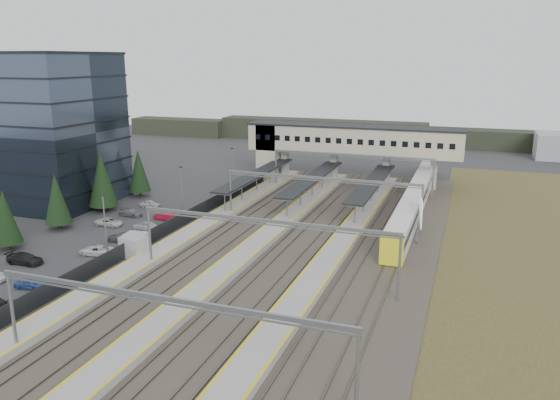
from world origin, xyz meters
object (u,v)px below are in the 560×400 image
at_px(relay_cabin_near, 134,247).
at_px(footbridge, 338,142).
at_px(office_building, 34,129).
at_px(relay_cabin_far, 136,243).
at_px(billboard, 421,212).
at_px(train, 417,195).

relative_size(relay_cabin_near, footbridge, 0.08).
xyz_separation_m(relay_cabin_near, footbridge, (13.54, 47.73, 6.68)).
xyz_separation_m(office_building, relay_cabin_far, (29.52, -16.28, -10.98)).
bearing_deg(billboard, footbridge, 122.09).
xyz_separation_m(footbridge, billboard, (18.33, -29.23, -4.25)).
xyz_separation_m(office_building, relay_cabin_near, (30.16, -17.73, -10.94)).
distance_m(relay_cabin_far, train, 45.21).
distance_m(footbridge, train, 21.62).
distance_m(office_building, relay_cabin_near, 36.66).
bearing_deg(office_building, train, 15.91).
relative_size(relay_cabin_far, billboard, 0.45).
relative_size(office_building, relay_cabin_far, 8.67).
bearing_deg(billboard, relay_cabin_far, -152.33).
bearing_deg(relay_cabin_far, footbridge, 72.96).
distance_m(office_building, billboard, 62.61).
distance_m(relay_cabin_far, footbridge, 48.86).
bearing_deg(footbridge, relay_cabin_far, -107.04).
relative_size(train, billboard, 9.05).
bearing_deg(relay_cabin_near, office_building, 149.55).
xyz_separation_m(relay_cabin_far, train, (30.48, 33.38, 0.74)).
height_order(relay_cabin_far, train, train).
distance_m(train, billboard, 16.55).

